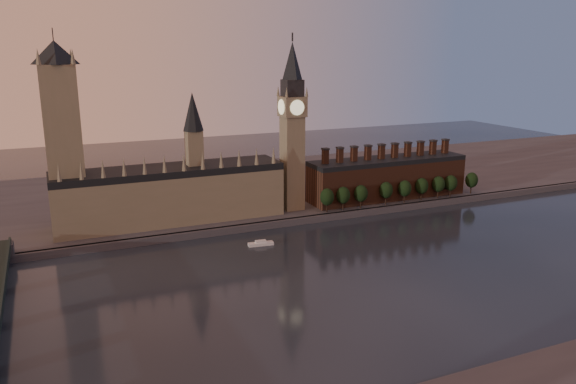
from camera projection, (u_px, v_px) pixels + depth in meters
ground at (371, 281)px, 253.37m from camera, size 900.00×900.00×0.00m
north_bank at (242, 189)px, 411.01m from camera, size 900.00×182.00×4.00m
palace_of_westminster at (172, 191)px, 325.12m from camera, size 130.00×30.30×74.00m
victoria_tower at (62, 132)px, 294.41m from camera, size 24.00×24.00×108.00m
big_ben at (292, 125)px, 340.95m from camera, size 15.00×15.00×107.00m
chimney_block at (387, 177)px, 377.71m from camera, size 110.00×25.00×37.00m
embankment_tree_0 at (327, 197)px, 344.40m from camera, size 8.60×8.60×14.88m
embankment_tree_1 at (343, 195)px, 348.56m from camera, size 8.60×8.60×14.88m
embankment_tree_2 at (361, 193)px, 352.82m from camera, size 8.60×8.60×14.88m
embankment_tree_3 at (386, 190)px, 361.17m from camera, size 8.60×8.60×14.88m
embankment_tree_4 at (405, 188)px, 365.73m from camera, size 8.60×8.60×14.88m
embankment_tree_5 at (422, 186)px, 372.19m from camera, size 8.60×8.60×14.88m
embankment_tree_6 at (438, 184)px, 377.22m from camera, size 8.60×8.60×14.88m
embankment_tree_7 at (451, 183)px, 380.54m from camera, size 8.60×8.60×14.88m
embankment_tree_8 at (472, 180)px, 388.96m from camera, size 8.60×8.60×14.88m
river_boat at (261, 243)px, 298.96m from camera, size 13.85×5.40×2.70m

